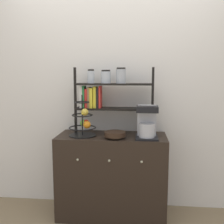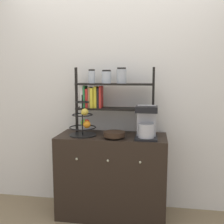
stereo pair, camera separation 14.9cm
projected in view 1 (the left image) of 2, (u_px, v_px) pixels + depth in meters
The scene contains 6 objects.
wall_back at pixel (114, 91), 2.90m from camera, with size 7.00×0.05×2.60m, color silver.
sideboard at pixel (112, 176), 2.75m from camera, with size 1.11×0.49×0.87m.
coffee_maker at pixel (147, 122), 2.57m from camera, with size 0.22×0.24×0.32m.
fruit_stand at pixel (84, 123), 2.66m from camera, with size 0.28×0.28×0.42m.
wooden_bowl at pixel (115, 134), 2.56m from camera, with size 0.21×0.21×0.07m.
shelf_hutch at pixel (104, 92), 2.74m from camera, with size 0.84×0.20×0.69m.
Camera 1 is at (0.27, -2.38, 1.48)m, focal length 42.00 mm.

